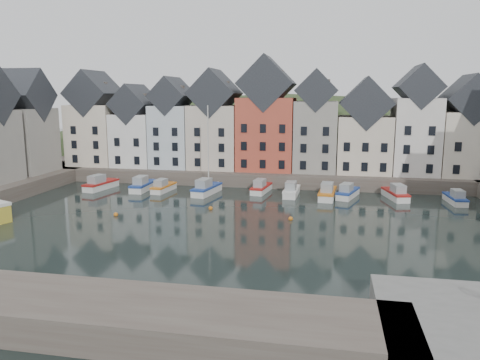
# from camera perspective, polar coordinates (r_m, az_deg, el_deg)

# --- Properties ---
(ground) EXTENTS (260.00, 260.00, 0.00)m
(ground) POSITION_cam_1_polar(r_m,az_deg,el_deg) (48.74, -1.40, -6.07)
(ground) COLOR black
(ground) RESTS_ON ground
(far_quay) EXTENTS (90.00, 16.00, 2.00)m
(far_quay) POSITION_cam_1_polar(r_m,az_deg,el_deg) (77.38, 3.35, 0.84)
(far_quay) COLOR #4E433C
(far_quay) RESTS_ON ground
(hillside) EXTENTS (153.60, 70.40, 64.00)m
(hillside) POSITION_cam_1_polar(r_m,az_deg,el_deg) (106.96, 5.13, -6.93)
(hillside) COLOR #23371B
(hillside) RESTS_ON ground
(far_terrace) EXTENTS (72.37, 8.16, 17.78)m
(far_terrace) POSITION_cam_1_polar(r_m,az_deg,el_deg) (74.13, 5.69, 6.52)
(far_terrace) COLOR beige
(far_terrace) RESTS_ON far_quay
(left_terrace) EXTENTS (7.65, 17.00, 15.69)m
(left_terrace) POSITION_cam_1_polar(r_m,az_deg,el_deg) (75.12, -27.01, 5.50)
(left_terrace) COLOR gray
(left_terrace) RESTS_ON left_quay
(mooring_buoys) EXTENTS (20.50, 5.50, 0.50)m
(mooring_buoys) POSITION_cam_1_polar(r_m,az_deg,el_deg) (54.61, -4.31, -4.12)
(mooring_buoys) COLOR #C96B17
(mooring_buoys) RESTS_ON ground
(boat_a) EXTENTS (3.06, 6.64, 2.46)m
(boat_a) POSITION_cam_1_polar(r_m,az_deg,el_deg) (71.98, -16.67, -0.52)
(boat_a) COLOR silver
(boat_a) RESTS_ON ground
(boat_b) EXTENTS (1.99, 6.35, 2.43)m
(boat_b) POSITION_cam_1_polar(r_m,az_deg,el_deg) (69.65, -11.77, -0.66)
(boat_b) COLOR silver
(boat_b) RESTS_ON ground
(boat_c) EXTENTS (2.27, 5.62, 2.10)m
(boat_c) POSITION_cam_1_polar(r_m,az_deg,el_deg) (68.29, -9.35, -0.88)
(boat_c) COLOR silver
(boat_c) RESTS_ON ground
(boat_d) EXTENTS (3.10, 6.81, 12.55)m
(boat_d) POSITION_cam_1_polar(r_m,az_deg,el_deg) (65.78, -4.14, -1.03)
(boat_d) COLOR silver
(boat_d) RESTS_ON ground
(boat_e) EXTENTS (2.54, 5.98, 2.22)m
(boat_e) POSITION_cam_1_polar(r_m,az_deg,el_deg) (66.77, 2.58, -0.97)
(boat_e) COLOR silver
(boat_e) RESTS_ON ground
(boat_f) EXTENTS (2.06, 5.98, 2.27)m
(boat_f) POSITION_cam_1_polar(r_m,az_deg,el_deg) (64.98, 6.28, -1.33)
(boat_f) COLOR silver
(boat_f) RESTS_ON ground
(boat_g) EXTENTS (2.52, 6.64, 2.50)m
(boat_g) POSITION_cam_1_polar(r_m,az_deg,el_deg) (63.98, 10.60, -1.57)
(boat_g) COLOR silver
(boat_g) RESTS_ON ground
(boat_h) EXTENTS (3.48, 6.16, 2.26)m
(boat_h) POSITION_cam_1_polar(r_m,az_deg,el_deg) (65.10, 12.98, -1.52)
(boat_h) COLOR silver
(boat_h) RESTS_ON ground
(boat_i) EXTENTS (3.24, 6.36, 2.34)m
(boat_i) POSITION_cam_1_polar(r_m,az_deg,el_deg) (65.94, 18.46, -1.62)
(boat_i) COLOR silver
(boat_i) RESTS_ON ground
(boat_j) EXTENTS (2.11, 5.55, 2.09)m
(boat_j) POSITION_cam_1_polar(r_m,az_deg,el_deg) (66.16, 24.79, -2.08)
(boat_j) COLOR silver
(boat_j) RESTS_ON ground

